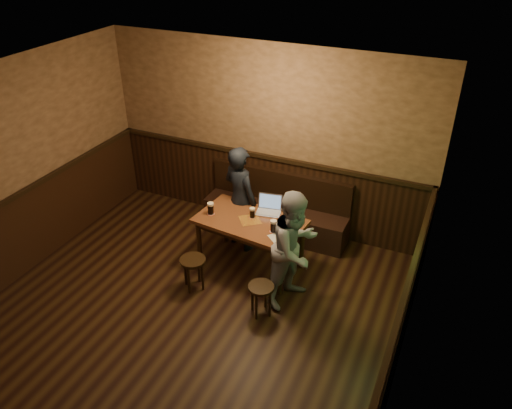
{
  "coord_description": "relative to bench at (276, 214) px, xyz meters",
  "views": [
    {
      "loc": [
        2.64,
        -3.25,
        4.32
      ],
      "look_at": [
        0.42,
        1.7,
        1.08
      ],
      "focal_mm": 35.0,
      "sensor_mm": 36.0,
      "label": 1
    }
  ],
  "objects": [
    {
      "name": "pint_mid",
      "position": [
        0.0,
        -0.88,
        0.52
      ],
      "size": [
        0.09,
        0.09,
        0.15
      ],
      "color": "#A42A14",
      "rests_on": "pub_table"
    },
    {
      "name": "pint_left",
      "position": [
        -0.55,
        -1.02,
        0.53
      ],
      "size": [
        0.11,
        0.11,
        0.17
      ],
      "color": "#A42A14",
      "rests_on": "pub_table"
    },
    {
      "name": "stool_right",
      "position": [
        0.52,
        -1.76,
        0.03
      ],
      "size": [
        0.34,
        0.34,
        0.43
      ],
      "rotation": [
        0.0,
        0.0,
        -0.08
      ],
      "color": "black",
      "rests_on": "ground"
    },
    {
      "name": "laptop",
      "position": [
        0.15,
        -0.64,
        0.5
      ],
      "size": [
        0.37,
        0.32,
        0.23
      ],
      "rotation": [
        0.0,
        0.0,
        0.19
      ],
      "color": "silver",
      "rests_on": "pub_table"
    },
    {
      "name": "pint_right",
      "position": [
        0.39,
        -1.07,
        0.53
      ],
      "size": [
        0.11,
        0.11,
        0.17
      ],
      "color": "#A42A14",
      "rests_on": "pub_table"
    },
    {
      "name": "bench",
      "position": [
        0.0,
        0.0,
        0.0
      ],
      "size": [
        2.2,
        0.5,
        0.95
      ],
      "color": "black",
      "rests_on": "ground"
    },
    {
      "name": "pub_table",
      "position": [
        0.0,
        -0.95,
        0.34
      ],
      "size": [
        1.49,
        0.95,
        0.76
      ],
      "rotation": [
        0.0,
        0.0,
        -0.11
      ],
      "color": "brown",
      "rests_on": "ground"
    },
    {
      "name": "menu",
      "position": [
        0.48,
        -1.2,
        0.44
      ],
      "size": [
        0.26,
        0.26,
        0.0
      ],
      "primitive_type": "cube",
      "rotation": [
        0.0,
        0.0,
        -0.7
      ],
      "color": "silver",
      "rests_on": "pub_table"
    },
    {
      "name": "person_suit",
      "position": [
        -0.34,
        -0.55,
        0.48
      ],
      "size": [
        0.68,
        0.56,
        1.58
      ],
      "primitive_type": "imported",
      "rotation": [
        0.0,
        0.0,
        2.77
      ],
      "color": "black",
      "rests_on": "ground"
    },
    {
      "name": "person_grey",
      "position": [
        0.77,
        -1.33,
        0.46
      ],
      "size": [
        0.8,
        0.9,
        1.54
      ],
      "primitive_type": "imported",
      "rotation": [
        0.0,
        0.0,
        1.22
      ],
      "color": "#99999E",
      "rests_on": "ground"
    },
    {
      "name": "room",
      "position": [
        -0.29,
        -2.53,
        0.89
      ],
      "size": [
        5.04,
        6.04,
        2.84
      ],
      "color": "black",
      "rests_on": "ground"
    },
    {
      "name": "stool_left",
      "position": [
        -0.48,
        -1.67,
        0.05
      ],
      "size": [
        0.34,
        0.34,
        0.45
      ],
      "rotation": [
        0.0,
        0.0,
        -0.0
      ],
      "color": "black",
      "rests_on": "ground"
    }
  ]
}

